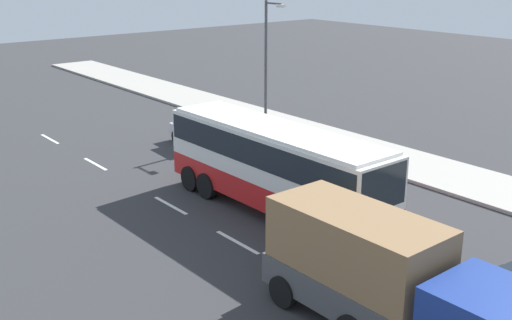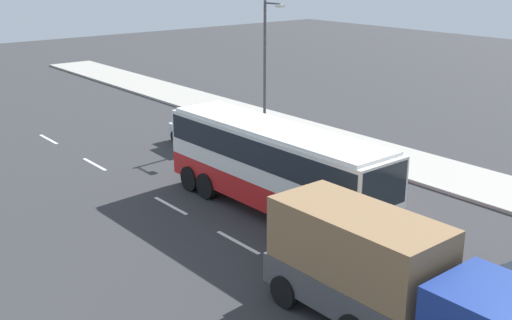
% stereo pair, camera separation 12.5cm
% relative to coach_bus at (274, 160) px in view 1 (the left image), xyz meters
% --- Properties ---
extents(ground_plane, '(120.00, 120.00, 0.00)m').
position_rel_coach_bus_xyz_m(ground_plane, '(-0.41, 0.22, -2.17)').
color(ground_plane, '#333335').
extents(sidewalk_curb, '(80.00, 4.00, 0.15)m').
position_rel_coach_bus_xyz_m(sidewalk_curb, '(-0.41, 9.02, -2.09)').
color(sidewalk_curb, '#A8A399').
rests_on(sidewalk_curb, ground_plane).
extents(lane_centreline, '(29.49, 0.16, 0.01)m').
position_rel_coach_bus_xyz_m(lane_centreline, '(-1.85, -2.84, -2.16)').
color(lane_centreline, white).
rests_on(lane_centreline, ground_plane).
extents(coach_bus, '(10.78, 2.71, 3.50)m').
position_rel_coach_bus_xyz_m(coach_bus, '(0.00, 0.00, 0.00)').
color(coach_bus, red).
rests_on(coach_bus, ground_plane).
extents(cargo_truck, '(7.54, 2.58, 3.17)m').
position_rel_coach_bus_xyz_m(cargo_truck, '(8.22, -3.27, -0.48)').
color(cargo_truck, navy).
rests_on(cargo_truck, ground_plane).
extents(car_silver_hatch, '(4.25, 2.22, 1.56)m').
position_rel_coach_bus_xyz_m(car_silver_hatch, '(-9.56, 3.11, -1.35)').
color(car_silver_hatch, silver).
rests_on(car_silver_hatch, ground_plane).
extents(street_lamp, '(1.55, 0.24, 7.35)m').
position_rel_coach_bus_xyz_m(street_lamp, '(-9.21, 7.37, 2.15)').
color(street_lamp, '#47474C').
rests_on(street_lamp, sidewalk_curb).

